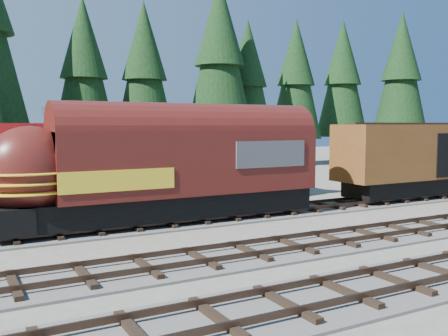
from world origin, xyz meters
TOP-DOWN VIEW (x-y plane):
  - ground at (0.00, 0.00)m, footprint 120.00×120.00m
  - track_siding at (10.00, 4.00)m, footprint 68.00×3.20m
  - depot at (-0.00, 10.50)m, footprint 12.80×7.00m
  - conifer_backdrop at (3.61, 23.98)m, footprint 78.08×23.10m
  - locomotive at (-3.26, 4.00)m, footprint 14.39×2.86m
  - boxcar at (13.52, 4.00)m, footprint 12.59×2.70m

SIDE VIEW (x-z plane):
  - ground at x=0.00m, z-range 0.00..0.00m
  - track_siding at x=10.00m, z-range -0.11..0.22m
  - locomotive at x=-3.26m, z-range 0.36..4.28m
  - boxcar at x=13.52m, z-range 0.43..4.39m
  - depot at x=0.00m, z-range 0.31..5.61m
  - conifer_backdrop at x=3.61m, z-range 1.49..18.76m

